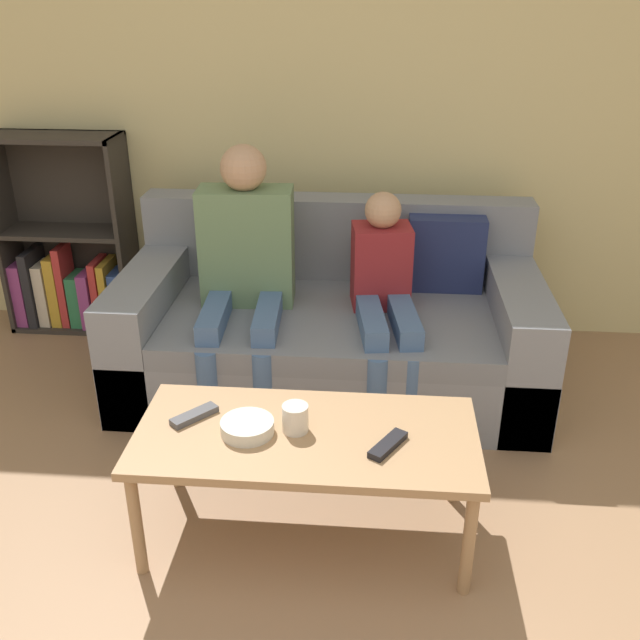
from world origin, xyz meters
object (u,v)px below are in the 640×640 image
person_child (384,292)px  cup_near (295,418)px  person_adult (245,258)px  tv_remote_0 (388,445)px  coffee_table (306,443)px  snack_bowl (247,427)px  couch (332,329)px  tv_remote_1 (194,415)px  bookshelf (70,259)px

person_child → cup_near: person_child is taller
person_adult → tv_remote_0: size_ratio=6.67×
coffee_table → person_child: bearing=75.2°
person_adult → snack_bowl: size_ratio=6.44×
couch → tv_remote_1: couch is taller
bookshelf → coffee_table: bearing=-47.5°
tv_remote_1 → tv_remote_0: bearing=32.3°
couch → tv_remote_0: 1.19m
coffee_table → tv_remote_0: 0.28m
tv_remote_1 → snack_bowl: bearing=22.4°
cup_near → person_adult: bearing=108.8°
couch → person_adult: 0.55m
coffee_table → person_adult: 1.10m
snack_bowl → person_adult: bearing=100.1°
bookshelf → person_adult: 1.26m
tv_remote_1 → snack_bowl: size_ratio=0.90×
tv_remote_0 → snack_bowl: (-0.46, 0.04, 0.01)m
tv_remote_0 → tv_remote_1: size_ratio=1.07×
snack_bowl → bookshelf: bearing=128.2°
coffee_table → cup_near: 0.10m
tv_remote_0 → tv_remote_1: bearing=-158.2°
person_adult → person_child: 0.64m
bookshelf → person_child: bookshelf is taller
tv_remote_0 → tv_remote_1: same height
person_adult → tv_remote_1: size_ratio=7.17×
person_adult → coffee_table: bearing=-72.4°
cup_near → tv_remote_1: size_ratio=0.60×
coffee_table → tv_remote_0: tv_remote_0 is taller
bookshelf → person_adult: size_ratio=0.94×
coffee_table → tv_remote_0: (0.27, -0.06, 0.05)m
bookshelf → snack_bowl: size_ratio=6.04×
bookshelf → person_child: 1.83m
couch → coffee_table: size_ratio=1.69×
snack_bowl → couch: bearing=79.6°
bookshelf → snack_bowl: bookshelf is taller
tv_remote_1 → person_adult: bearing=131.5°
tv_remote_1 → couch: bearing=111.2°
coffee_table → cup_near: cup_near is taller
couch → bookshelf: bookshelf is taller
tv_remote_0 → cup_near: bearing=-161.6°
couch → person_adult: size_ratio=1.68×
coffee_table → snack_bowl: size_ratio=6.41×
coffee_table → person_child: size_ratio=1.21×
bookshelf → cup_near: size_ratio=11.22×
couch → tv_remote_1: size_ratio=12.08×
bookshelf → couch: bearing=-18.9°
couch → coffee_table: 1.09m
couch → bookshelf: size_ratio=1.80×
person_adult → tv_remote_0: person_adult is taller
cup_near → tv_remote_1: (-0.35, 0.04, -0.04)m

